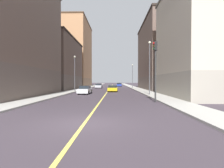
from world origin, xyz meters
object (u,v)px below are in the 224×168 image
at_px(building_right_distant, 74,54).
at_px(street_lamp_left_near, 150,63).
at_px(car_yellow, 113,88).
at_px(building_left_near, 210,41).
at_px(car_blue, 119,85).
at_px(building_left_mid, 165,56).
at_px(street_lamp_right_near, 75,70).
at_px(car_silver, 99,86).
at_px(building_right_midblock, 53,64).
at_px(street_lamp_left_far, 132,73).
at_px(car_white, 85,90).
at_px(traffic_light_left_near, 155,63).

bearing_deg(building_right_distant, street_lamp_left_near, -63.92).
bearing_deg(building_right_distant, car_yellow, -64.95).
height_order(building_left_near, car_blue, building_left_near).
distance_m(building_left_mid, building_right_distant, 36.52).
relative_size(building_right_distant, street_lamp_right_near, 3.42).
distance_m(street_lamp_right_near, car_silver, 18.93).
distance_m(car_blue, car_silver, 16.10).
bearing_deg(building_right_midblock, building_left_near, -37.91).
bearing_deg(street_lamp_left_far, building_right_midblock, -159.07).
xyz_separation_m(building_left_near, car_white, (-17.54, 5.71, -6.82)).
distance_m(building_left_mid, car_silver, 21.03).
xyz_separation_m(street_lamp_left_near, street_lamp_right_near, (-13.21, 9.85, -0.41)).
bearing_deg(car_blue, building_left_mid, -64.55).
distance_m(street_lamp_left_far, car_silver, 10.68).
relative_size(building_right_midblock, street_lamp_right_near, 2.98).
distance_m(building_right_midblock, car_white, 20.30).
relative_size(building_right_midblock, car_blue, 5.12).
height_order(street_lamp_left_far, car_blue, street_lamp_left_far).
relative_size(traffic_light_left_near, car_yellow, 1.42).
bearing_deg(building_left_near, street_lamp_left_near, 161.08).
bearing_deg(building_left_near, car_silver, 119.70).
height_order(car_white, car_silver, car_white).
relative_size(building_left_near, street_lamp_left_near, 1.96).
relative_size(building_left_near, street_lamp_right_near, 2.17).
height_order(street_lamp_left_near, car_white, street_lamp_left_near).
xyz_separation_m(building_right_midblock, car_silver, (10.73, 8.70, -5.80)).
bearing_deg(car_silver, street_lamp_left_near, -70.43).
height_order(building_left_mid, car_yellow, building_left_mid).
distance_m(traffic_light_left_near, car_yellow, 19.44).
xyz_separation_m(street_lamp_right_near, car_white, (3.18, -6.72, -3.75)).
height_order(traffic_light_left_near, street_lamp_left_far, street_lamp_left_far).
xyz_separation_m(building_right_distant, car_white, (10.68, -39.19, -11.38)).
bearing_deg(building_right_distant, building_left_mid, -39.04).
xyz_separation_m(car_blue, car_silver, (-6.32, -14.81, -0.05)).
relative_size(traffic_light_left_near, car_silver, 1.38).
bearing_deg(building_right_midblock, traffic_light_left_near, -54.99).
bearing_deg(building_left_near, street_lamp_left_far, 104.09).
height_order(building_left_mid, traffic_light_left_near, building_left_mid).
relative_size(building_right_distant, traffic_light_left_near, 3.94).
distance_m(street_lamp_left_near, street_lamp_left_far, 27.34).
xyz_separation_m(street_lamp_left_near, car_silver, (-9.99, 28.11, -4.19)).
bearing_deg(traffic_light_left_near, building_left_near, 35.79).
height_order(building_right_distant, street_lamp_left_far, building_right_distant).
xyz_separation_m(building_left_mid, street_lamp_right_near, (-20.72, -9.59, -4.02)).
distance_m(building_left_near, street_lamp_left_near, 8.37).
bearing_deg(building_right_midblock, street_lamp_left_far, 20.93).
height_order(traffic_light_left_near, street_lamp_right_near, street_lamp_right_near).
distance_m(street_lamp_left_near, street_lamp_right_near, 16.49).
bearing_deg(car_silver, street_lamp_left_far, -4.45).
relative_size(street_lamp_left_far, car_blue, 1.67).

